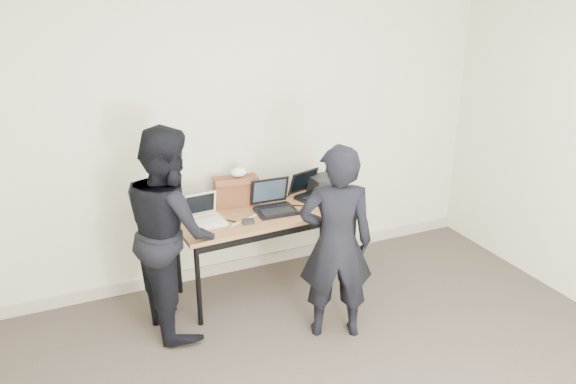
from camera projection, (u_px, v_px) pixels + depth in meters
room at (400, 226)px, 2.79m from camera, size 4.60×4.60×2.80m
desk at (267, 218)px, 4.60m from camera, size 1.53×0.73×0.72m
laptop_beige at (205, 217)px, 4.35m from camera, size 0.29×0.28×0.22m
laptop_center at (274, 203)px, 4.58m from camera, size 0.33×0.32×0.25m
laptop_right at (311, 191)px, 4.86m from camera, size 0.38×0.37×0.22m
leather_satchel at (236, 191)px, 4.66m from camera, size 0.38×0.22×0.25m
tissue at (239, 172)px, 4.61m from camera, size 0.14×0.12×0.08m
equipment_box at (325, 184)px, 4.95m from camera, size 0.28×0.24×0.15m
power_brick at (248, 221)px, 4.34m from camera, size 0.10×0.07×0.03m
cables at (272, 209)px, 4.61m from camera, size 1.16×0.40×0.01m
person_typist at (336, 243)px, 3.99m from camera, size 0.63×0.52×1.47m
person_observer at (170, 230)px, 4.08m from camera, size 0.66×0.81×1.57m
baseboard at (250, 262)px, 5.17m from camera, size 4.50×0.03×0.10m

